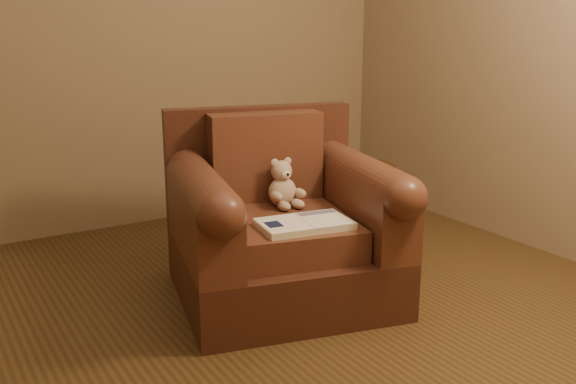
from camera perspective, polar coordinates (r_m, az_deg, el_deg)
floor at (r=2.71m, az=-1.71°, el=-14.17°), size 4.00×4.00×0.00m
armchair at (r=3.14m, az=-0.72°, el=-3.13°), size 1.18×1.14×0.89m
teddy_bear at (r=3.18m, az=-0.39°, el=0.36°), size 0.18×0.20×0.25m
guidebook at (r=2.87m, az=1.47°, el=-2.85°), size 0.44×0.30×0.03m
side_table at (r=3.52m, az=6.13°, el=-1.81°), size 0.41×0.41×0.57m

